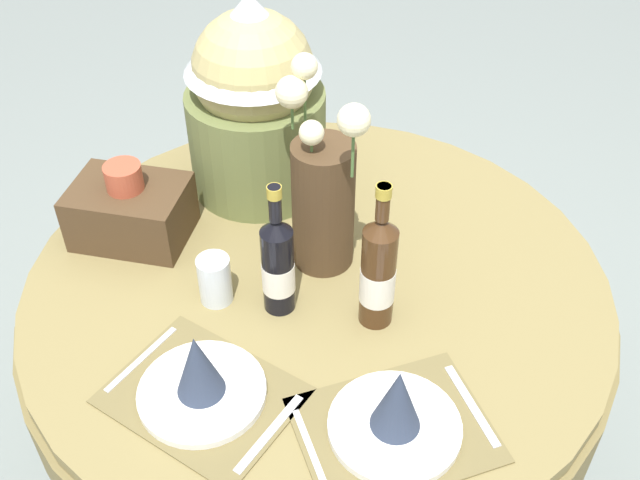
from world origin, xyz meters
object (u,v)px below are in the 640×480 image
at_px(wine_bottle_left, 278,264).
at_px(flower_vase, 321,193).
at_px(dining_table, 317,319).
at_px(tumbler_mid, 215,280).
at_px(gift_tub_back_left, 254,91).
at_px(woven_basket_side_left, 131,210).
at_px(wine_bottle_centre, 378,271).
at_px(place_setting_left, 200,380).
at_px(place_setting_right, 396,415).

bearing_deg(wine_bottle_left, flower_vase, 72.60).
distance_m(dining_table, flower_vase, 0.32).
bearing_deg(tumbler_mid, flower_vase, 42.89).
bearing_deg(gift_tub_back_left, dining_table, -55.07).
bearing_deg(woven_basket_side_left, gift_tub_back_left, 48.36).
distance_m(flower_vase, wine_bottle_centre, 0.22).
height_order(wine_bottle_centre, tumbler_mid, wine_bottle_centre).
bearing_deg(gift_tub_back_left, flower_vase, -49.32).
xyz_separation_m(dining_table, wine_bottle_centre, (0.14, -0.09, 0.27)).
xyz_separation_m(place_setting_left, woven_basket_side_left, (-0.31, 0.41, 0.03)).
height_order(dining_table, place_setting_right, place_setting_right).
height_order(place_setting_left, wine_bottle_left, wine_bottle_left).
xyz_separation_m(gift_tub_back_left, woven_basket_side_left, (-0.23, -0.26, -0.19)).
height_order(place_setting_left, gift_tub_back_left, gift_tub_back_left).
bearing_deg(woven_basket_side_left, flower_vase, 1.84).
xyz_separation_m(place_setting_left, wine_bottle_left, (0.08, 0.26, 0.07)).
xyz_separation_m(wine_bottle_left, gift_tub_back_left, (-0.16, 0.41, 0.15)).
xyz_separation_m(place_setting_right, wine_bottle_centre, (-0.08, 0.26, 0.08)).
distance_m(wine_bottle_left, wine_bottle_centre, 0.20).
bearing_deg(dining_table, wine_bottle_centre, -33.24).
relative_size(place_setting_left, woven_basket_side_left, 1.61).
relative_size(flower_vase, wine_bottle_centre, 1.34).
distance_m(wine_bottle_centre, gift_tub_back_left, 0.56).
relative_size(place_setting_right, woven_basket_side_left, 1.67).
height_order(wine_bottle_centre, gift_tub_back_left, gift_tub_back_left).
bearing_deg(wine_bottle_centre, flower_vase, 133.27).
bearing_deg(tumbler_mid, wine_bottle_centre, 2.58).
bearing_deg(wine_bottle_centre, tumbler_mid, -177.42).
xyz_separation_m(flower_vase, woven_basket_side_left, (-0.44, -0.01, -0.11)).
xyz_separation_m(wine_bottle_centre, gift_tub_back_left, (-0.36, 0.40, 0.13)).
xyz_separation_m(tumbler_mid, woven_basket_side_left, (-0.25, 0.16, 0.02)).
xyz_separation_m(place_setting_left, tumbler_mid, (-0.05, 0.25, 0.01)).
relative_size(dining_table, wine_bottle_left, 4.19).
height_order(dining_table, place_setting_left, place_setting_left).
bearing_deg(gift_tub_back_left, place_setting_right, -56.83).
relative_size(dining_table, tumbler_mid, 11.87).
xyz_separation_m(wine_bottle_centre, woven_basket_side_left, (-0.59, 0.15, -0.06)).
bearing_deg(dining_table, place_setting_right, -58.40).
distance_m(place_setting_left, gift_tub_back_left, 0.71).
bearing_deg(dining_table, flower_vase, 95.08).
relative_size(gift_tub_back_left, woven_basket_side_left, 1.95).
distance_m(dining_table, place_setting_left, 0.43).
distance_m(place_setting_right, gift_tub_back_left, 0.83).
distance_m(wine_bottle_left, gift_tub_back_left, 0.46).
height_order(flower_vase, gift_tub_back_left, gift_tub_back_left).
height_order(dining_table, flower_vase, flower_vase).
relative_size(dining_table, wine_bottle_centre, 3.83).
distance_m(dining_table, wine_bottle_centre, 0.32).
distance_m(place_setting_right, wine_bottle_left, 0.39).
bearing_deg(tumbler_mid, woven_basket_side_left, 147.62).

